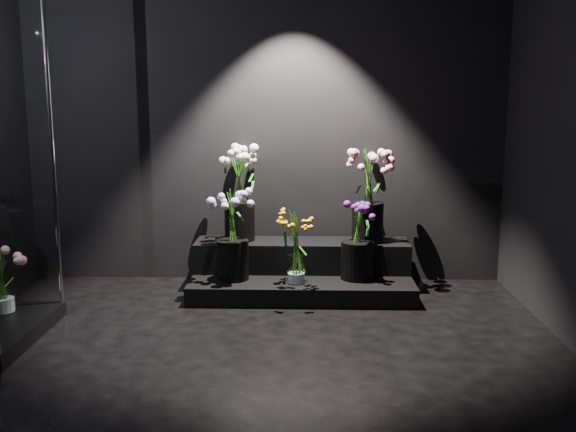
{
  "coord_description": "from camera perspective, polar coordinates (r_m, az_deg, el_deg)",
  "views": [
    {
      "loc": [
        0.35,
        -3.38,
        1.53
      ],
      "look_at": [
        0.22,
        1.2,
        0.7
      ],
      "focal_mm": 40.0,
      "sensor_mm": 36.0,
      "label": 1
    }
  ],
  "objects": [
    {
      "name": "floor",
      "position": [
        3.73,
        -4.05,
        -13.96
      ],
      "size": [
        4.0,
        4.0,
        0.0
      ],
      "primitive_type": "plane",
      "color": "black",
      "rests_on": "ground"
    },
    {
      "name": "bouquet_case_base_pink",
      "position": [
        4.78,
        -24.16,
        -5.19
      ],
      "size": [
        0.34,
        0.34,
        0.42
      ],
      "rotation": [
        0.0,
        0.0,
        0.02
      ],
      "color": "white",
      "rests_on": "display_case"
    },
    {
      "name": "wall_front",
      "position": [
        1.43,
        -12.67,
        4.84
      ],
      "size": [
        4.0,
        0.0,
        4.0
      ],
      "primitive_type": "plane",
      "rotation": [
        -1.57,
        0.0,
        0.0
      ],
      "color": "black",
      "rests_on": "floor"
    },
    {
      "name": "bouquet_orange_bells",
      "position": [
        4.87,
        0.74,
        -2.64
      ],
      "size": [
        0.33,
        0.33,
        0.57
      ],
      "rotation": [
        0.0,
        0.0,
        -0.19
      ],
      "color": "white",
      "rests_on": "display_riser"
    },
    {
      "name": "bouquet_lilac",
      "position": [
        4.97,
        -4.97,
        -1.14
      ],
      "size": [
        0.45,
        0.45,
        0.71
      ],
      "rotation": [
        0.0,
        0.0,
        -0.32
      ],
      "color": "black",
      "rests_on": "display_riser"
    },
    {
      "name": "display_riser",
      "position": [
        5.21,
        1.22,
        -4.92
      ],
      "size": [
        1.74,
        0.78,
        0.39
      ],
      "color": "black",
      "rests_on": "floor"
    },
    {
      "name": "bouquet_purple",
      "position": [
        5.01,
        6.21,
        -2.06
      ],
      "size": [
        0.3,
        0.3,
        0.6
      ],
      "rotation": [
        0.0,
        0.0,
        0.0
      ],
      "color": "black",
      "rests_on": "display_riser"
    },
    {
      "name": "bouquet_cream_roses",
      "position": [
        5.23,
        -4.37,
        2.73
      ],
      "size": [
        0.47,
        0.47,
        0.78
      ],
      "rotation": [
        0.0,
        0.0,
        -0.18
      ],
      "color": "black",
      "rests_on": "display_riser"
    },
    {
      "name": "wall_back",
      "position": [
        5.39,
        -2.13,
        8.92
      ],
      "size": [
        4.0,
        0.0,
        4.0
      ],
      "primitive_type": "plane",
      "rotation": [
        1.57,
        0.0,
        0.0
      ],
      "color": "black",
      "rests_on": "floor"
    },
    {
      "name": "bouquet_pink_roses",
      "position": [
        5.21,
        7.15,
        2.28
      ],
      "size": [
        0.46,
        0.46,
        0.74
      ],
      "rotation": [
        0.0,
        0.0,
        0.26
      ],
      "color": "black",
      "rests_on": "display_riser"
    }
  ]
}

